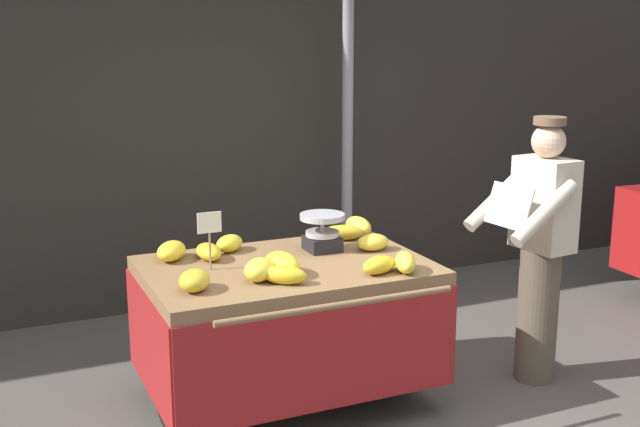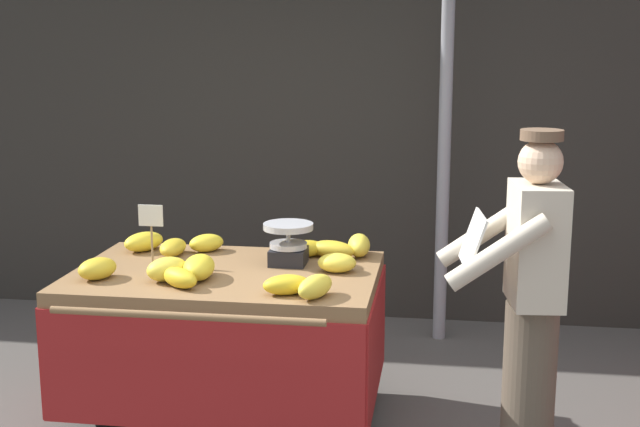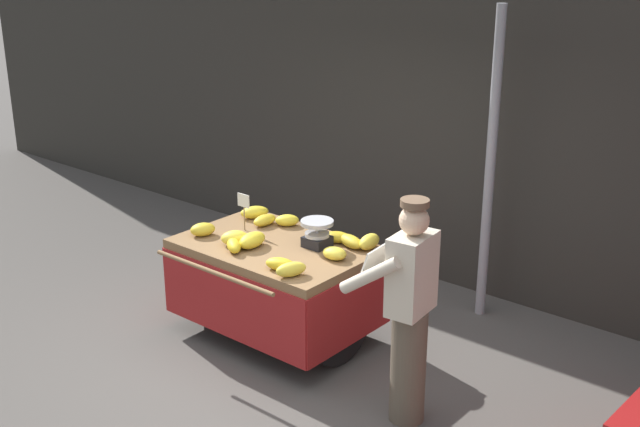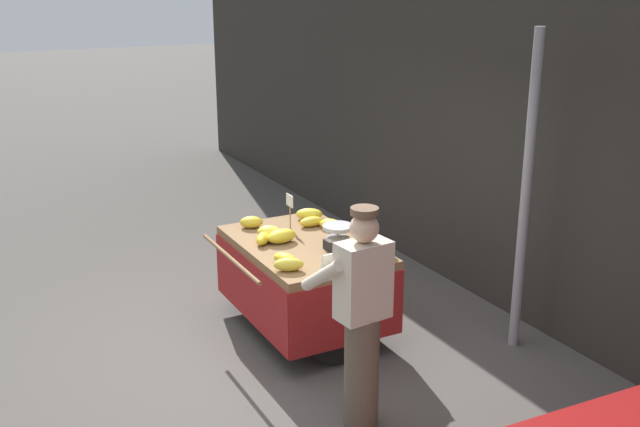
{
  "view_description": "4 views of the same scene",
  "coord_description": "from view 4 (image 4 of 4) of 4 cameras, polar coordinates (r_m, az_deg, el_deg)",
  "views": [
    {
      "loc": [
        -1.99,
        -3.64,
        2.23
      ],
      "look_at": [
        -0.15,
        0.48,
        1.19
      ],
      "focal_mm": 44.61,
      "sensor_mm": 36.0,
      "label": 1
    },
    {
      "loc": [
        0.83,
        -3.8,
        2.12
      ],
      "look_at": [
        0.17,
        0.62,
        1.2
      ],
      "focal_mm": 47.56,
      "sensor_mm": 36.0,
      "label": 2
    },
    {
      "loc": [
        4.07,
        -4.14,
        3.43
      ],
      "look_at": [
        0.07,
        0.65,
        1.22
      ],
      "focal_mm": 45.2,
      "sensor_mm": 36.0,
      "label": 3
    },
    {
      "loc": [
        5.53,
        -2.38,
        3.26
      ],
      "look_at": [
        -0.09,
        0.58,
        1.23
      ],
      "focal_mm": 42.34,
      "sensor_mm": 36.0,
      "label": 4
    }
  ],
  "objects": [
    {
      "name": "ground_plane",
      "position": [
        6.85,
        -4.02,
        -10.79
      ],
      "size": [
        60.0,
        60.0,
        0.0
      ],
      "primitive_type": "plane",
      "color": "#514C47"
    },
    {
      "name": "back_wall",
      "position": [
        7.6,
        14.33,
        6.6
      ],
      "size": [
        16.0,
        0.24,
        3.74
      ],
      "primitive_type": "cube",
      "color": "#2D2B26",
      "rests_on": "ground"
    },
    {
      "name": "street_pole",
      "position": [
        6.76,
        15.29,
        1.32
      ],
      "size": [
        0.09,
        0.09,
        2.85
      ],
      "primitive_type": "cylinder",
      "color": "gray",
      "rests_on": "ground"
    },
    {
      "name": "banana_cart",
      "position": [
        7.06,
        -1.21,
        -3.98
      ],
      "size": [
        1.67,
        1.31,
        0.89
      ],
      "color": "olive",
      "rests_on": "ground"
    },
    {
      "name": "weighing_scale",
      "position": [
        6.75,
        1.36,
        -1.83
      ],
      "size": [
        0.28,
        0.28,
        0.24
      ],
      "color": "black",
      "rests_on": "banana_cart"
    },
    {
      "name": "price_sign",
      "position": [
        7.3,
        -2.3,
        0.74
      ],
      "size": [
        0.14,
        0.01,
        0.34
      ],
      "color": "#997A51",
      "rests_on": "banana_cart"
    },
    {
      "name": "banana_bunch_0",
      "position": [
        6.81,
        2.99,
        -2.31
      ],
      "size": [
        0.27,
        0.23,
        0.1
      ],
      "primitive_type": "ellipsoid",
      "rotation": [
        0.0,
        0.0,
        2.03
      ],
      "color": "gold",
      "rests_on": "banana_cart"
    },
    {
      "name": "banana_bunch_1",
      "position": [
        6.59,
        4.76,
        -2.9
      ],
      "size": [
        0.15,
        0.26,
        0.13
      ],
      "primitive_type": "ellipsoid",
      "rotation": [
        0.0,
        0.0,
        0.09
      ],
      "color": "yellow",
      "rests_on": "banana_cart"
    },
    {
      "name": "banana_bunch_2",
      "position": [
        6.68,
        3.62,
        -2.71
      ],
      "size": [
        0.31,
        0.21,
        0.1
      ],
      "primitive_type": "ellipsoid",
      "rotation": [
        0.0,
        0.0,
        1.24
      ],
      "color": "gold",
      "rests_on": "banana_cart"
    },
    {
      "name": "banana_bunch_3",
      "position": [
        7.61,
        -0.82,
        -0.03
      ],
      "size": [
        0.27,
        0.31,
        0.11
      ],
      "primitive_type": "ellipsoid",
      "rotation": [
        0.0,
        0.0,
        2.62
      ],
      "color": "yellow",
      "rests_on": "banana_cart"
    },
    {
      "name": "banana_bunch_4",
      "position": [
        6.45,
        -2.66,
        -3.44
      ],
      "size": [
        0.27,
        0.21,
        0.1
      ],
      "primitive_type": "ellipsoid",
      "rotation": [
        0.0,
        0.0,
        1.96
      ],
      "color": "gold",
      "rests_on": "banana_cart"
    },
    {
      "name": "banana_bunch_5",
      "position": [
        7.32,
        0.79,
        -0.81
      ],
      "size": [
        0.25,
        0.25,
        0.1
      ],
      "primitive_type": "ellipsoid",
      "rotation": [
        0.0,
        0.0,
        2.32
      ],
      "color": "yellow",
      "rests_on": "banana_cart"
    },
    {
      "name": "banana_bunch_6",
      "position": [
        7.39,
        -5.21,
        -0.65
      ],
      "size": [
        0.24,
        0.27,
        0.11
      ],
      "primitive_type": "ellipsoid",
      "rotation": [
        0.0,
        0.0,
        2.7
      ],
      "color": "gold",
      "rests_on": "banana_cart"
    },
    {
      "name": "banana_bunch_7",
      "position": [
        6.48,
        1.64,
        -3.31
      ],
      "size": [
        0.22,
        0.17,
        0.1
      ],
      "primitive_type": "ellipsoid",
      "rotation": [
        0.0,
        0.0,
        1.63
      ],
      "color": "yellow",
      "rests_on": "banana_cart"
    },
    {
      "name": "banana_bunch_8",
      "position": [
        7.08,
        -3.85,
        -1.42
      ],
      "size": [
        0.27,
        0.28,
        0.12
      ],
      "primitive_type": "ellipsoid",
      "rotation": [
        0.0,
        0.0,
        2.5
      ],
      "color": "yellow",
      "rests_on": "banana_cart"
    },
    {
      "name": "banana_bunch_9",
      "position": [
        6.96,
        -2.92,
        -1.72
      ],
      "size": [
        0.2,
        0.31,
        0.13
      ],
      "primitive_type": "ellipsoid",
      "rotation": [
        0.0,
        0.0,
        0.12
      ],
      "color": "yellow",
      "rests_on": "banana_cart"
    },
    {
      "name": "banana_bunch_10",
      "position": [
        6.95,
        -4.34,
        -1.9
      ],
      "size": [
        0.27,
        0.24,
        0.1
      ],
      "primitive_type": "ellipsoid",
      "rotation": [
        0.0,
        0.0,
        0.94
      ],
      "color": "gold",
      "rests_on": "banana_cart"
    },
    {
      "name": "banana_bunch_11",
      "position": [
        7.41,
        -0.64,
        -0.61
      ],
      "size": [
        0.14,
        0.26,
        0.1
      ],
      "primitive_type": "ellipsoid",
      "rotation": [
        0.0,
        0.0,
        0.01
      ],
      "color": "gold",
      "rests_on": "banana_cart"
    },
    {
      "name": "banana_bunch_12",
      "position": [
        6.31,
        -2.39,
        -3.87
      ],
      "size": [
        0.21,
        0.28,
        0.11
      ],
      "primitive_type": "ellipsoid",
      "rotation": [
        0.0,
        0.0,
        2.73
      ],
      "color": "yellow",
      "rests_on": "banana_cart"
    },
    {
      "name": "vendor_person",
      "position": [
        5.54,
        3.14,
        -7.83
      ],
      "size": [
        0.61,
        0.56,
        1.71
      ],
      "color": "brown",
      "rests_on": "ground"
    }
  ]
}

